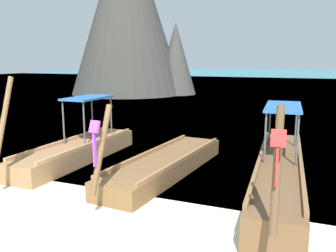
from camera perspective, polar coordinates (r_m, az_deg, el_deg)
The scene contains 6 objects.
ground at distance 6.85m, azimuth -13.79°, elevation -16.30°, with size 120.00×120.00×0.00m, color beige.
sea_water at distance 67.12m, azimuth 19.54°, elevation 7.28°, with size 120.00×120.00×0.00m, color #147A89.
longtail_boat_blue_ribbon at distance 11.31m, azimuth -14.19°, elevation -3.72°, with size 1.09×5.68×2.68m.
longtail_boat_violet_ribbon at distance 9.80m, azimuth -0.43°, elevation -6.16°, with size 1.59×5.83×2.17m.
longtail_boat_red_ribbon at distance 9.09m, azimuth 17.23°, elevation -7.11°, with size 1.50×7.30×2.41m.
karst_rock at distance 33.51m, azimuth -6.18°, elevation 18.27°, with size 11.12×10.11×15.63m.
Camera 1 is at (3.72, -4.87, 3.05)m, focal length 38.42 mm.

